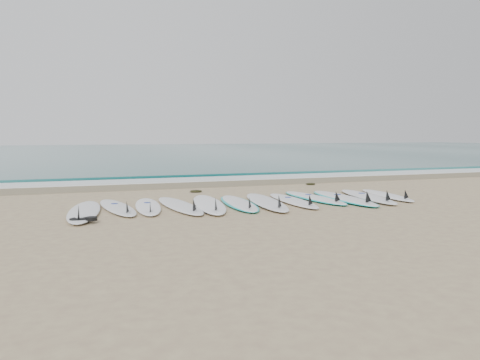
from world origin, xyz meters
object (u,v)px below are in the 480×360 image
object	(u,v)px
surfboard_6	(267,202)
leash_coil	(82,220)
surfboard_11	(388,195)
surfboard_0	(84,211)

from	to	relation	value
surfboard_6	leash_coil	world-z (taller)	surfboard_6
leash_coil	surfboard_11	bearing A→B (deg)	8.34
surfboard_6	surfboard_11	xyz separation A→B (m)	(3.23, 0.13, -0.01)
surfboard_6	leash_coil	xyz separation A→B (m)	(-3.82, -0.91, -0.01)
surfboard_0	surfboard_11	xyz separation A→B (m)	(7.00, 0.11, -0.01)
surfboard_6	leash_coil	bearing A→B (deg)	-158.52
surfboard_6	surfboard_11	size ratio (longest dim) A/B	1.21
surfboard_0	leash_coil	size ratio (longest dim) A/B	6.11
surfboard_0	leash_coil	bearing A→B (deg)	-87.16
surfboard_6	surfboard_11	world-z (taller)	surfboard_6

